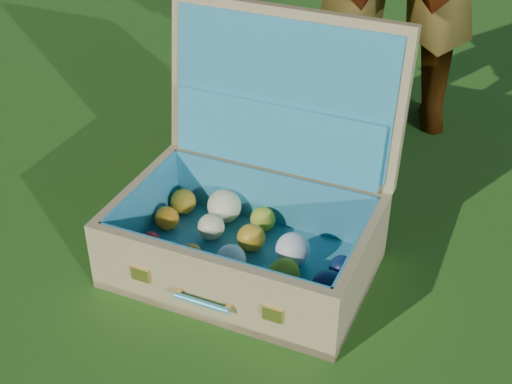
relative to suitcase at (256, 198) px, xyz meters
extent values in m
plane|color=#215114|center=(-0.11, -0.15, -0.16)|extent=(60.00, 60.00, 0.00)
cube|color=tan|center=(0.00, -0.08, -0.15)|extent=(0.60, 0.41, 0.02)
cube|color=tan|center=(-0.01, -0.26, -0.07)|extent=(0.59, 0.04, 0.18)
cube|color=tan|center=(0.01, 0.11, -0.07)|extent=(0.59, 0.04, 0.18)
cube|color=tan|center=(-0.28, -0.07, -0.07)|extent=(0.03, 0.35, 0.18)
cube|color=tan|center=(0.28, -0.09, -0.07)|extent=(0.03, 0.35, 0.18)
cube|color=teal|center=(0.00, -0.08, -0.14)|extent=(0.55, 0.36, 0.01)
cube|color=teal|center=(0.00, -0.25, -0.06)|extent=(0.54, 0.02, 0.15)
cube|color=teal|center=(0.00, 0.09, -0.06)|extent=(0.54, 0.02, 0.15)
cube|color=teal|center=(-0.27, -0.07, -0.06)|extent=(0.02, 0.35, 0.15)
cube|color=teal|center=(0.27, -0.09, -0.06)|extent=(0.02, 0.35, 0.15)
cube|color=tan|center=(0.01, 0.16, 0.21)|extent=(0.59, 0.10, 0.39)
cube|color=teal|center=(0.01, 0.14, 0.21)|extent=(0.55, 0.07, 0.35)
cube|color=teal|center=(0.01, 0.12, 0.10)|extent=(0.53, 0.05, 0.17)
cube|color=#F2C659|center=(-0.16, -0.27, -0.07)|extent=(0.04, 0.01, 0.03)
cube|color=#F2C659|center=(0.15, -0.28, -0.07)|extent=(0.04, 0.01, 0.03)
cylinder|color=teal|center=(-0.01, -0.29, -0.09)|extent=(0.13, 0.02, 0.01)
cube|color=#F2C659|center=(-0.06, -0.28, -0.09)|extent=(0.01, 0.02, 0.01)
cube|color=#F2C659|center=(0.05, -0.29, -0.09)|extent=(0.01, 0.02, 0.01)
sphere|color=#ADBC2D|center=(-0.23, -0.20, -0.10)|extent=(0.07, 0.07, 0.07)
sphere|color=#ADBC2D|center=(-0.11, -0.20, -0.10)|extent=(0.06, 0.06, 0.06)
sphere|color=#ADBC2D|center=(0.00, -0.21, -0.10)|extent=(0.06, 0.06, 0.06)
sphere|color=orange|center=(0.12, -0.21, -0.10)|extent=(0.06, 0.06, 0.06)
sphere|color=white|center=(0.23, -0.22, -0.10)|extent=(0.06, 0.06, 0.06)
sphere|color=red|center=(-0.23, -0.12, -0.11)|extent=(0.05, 0.05, 0.05)
sphere|color=orange|center=(-0.11, -0.13, -0.11)|extent=(0.05, 0.05, 0.05)
sphere|color=white|center=(-0.01, -0.12, -0.10)|extent=(0.07, 0.07, 0.07)
sphere|color=#ADBC2D|center=(0.12, -0.13, -0.10)|extent=(0.07, 0.07, 0.07)
sphere|color=#0E2149|center=(0.22, -0.13, -0.10)|extent=(0.07, 0.07, 0.07)
sphere|color=orange|center=(-0.23, -0.03, -0.10)|extent=(0.06, 0.06, 0.06)
sphere|color=beige|center=(-0.11, -0.02, -0.10)|extent=(0.07, 0.07, 0.07)
sphere|color=#C78D1A|center=(0.00, -0.03, -0.10)|extent=(0.07, 0.07, 0.07)
sphere|color=white|center=(0.11, -0.04, -0.09)|extent=(0.08, 0.08, 0.08)
sphere|color=#0E2149|center=(0.23, -0.05, -0.10)|extent=(0.06, 0.06, 0.06)
sphere|color=#C78D1A|center=(-0.22, 0.05, -0.10)|extent=(0.07, 0.07, 0.07)
sphere|color=beige|center=(-0.11, 0.06, -0.09)|extent=(0.09, 0.09, 0.09)
sphere|color=#ADBC2D|center=(0.00, 0.06, -0.10)|extent=(0.06, 0.06, 0.06)
camera|label=1|loc=(0.52, -1.29, 0.94)|focal=50.00mm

